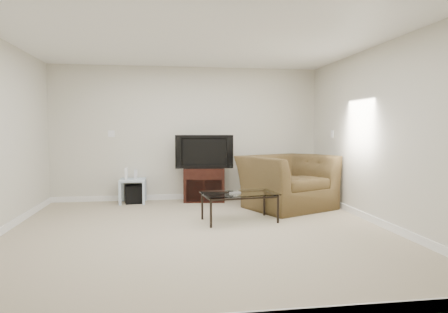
{
  "coord_description": "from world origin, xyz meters",
  "views": [
    {
      "loc": [
        -0.44,
        -5.07,
        1.34
      ],
      "look_at": [
        0.5,
        1.2,
        0.9
      ],
      "focal_mm": 32.0,
      "sensor_mm": 36.0,
      "label": 1
    }
  ],
  "objects": [
    {
      "name": "game_case",
      "position": [
        -0.96,
        2.23,
        0.52
      ],
      "size": [
        0.05,
        0.13,
        0.17
      ],
      "primitive_type": "cube",
      "rotation": [
        0.0,
        0.0,
        -0.01
      ],
      "color": "silver",
      "rests_on": "side_table"
    },
    {
      "name": "wall_right",
      "position": [
        2.5,
        0.0,
        1.25
      ],
      "size": [
        0.02,
        5.0,
        2.5
      ],
      "primitive_type": "cube",
      "color": "silver",
      "rests_on": "ground"
    },
    {
      "name": "game_console",
      "position": [
        -1.12,
        2.23,
        0.54
      ],
      "size": [
        0.05,
        0.15,
        0.2
      ],
      "primitive_type": "cube",
      "rotation": [
        0.0,
        0.0,
        -0.01
      ],
      "color": "white",
      "rests_on": "side_table"
    },
    {
      "name": "wall_back",
      "position": [
        0.0,
        2.5,
        1.25
      ],
      "size": [
        5.0,
        0.02,
        2.5
      ],
      "primitive_type": "cube",
      "color": "silver",
      "rests_on": "ground"
    },
    {
      "name": "tv_stand",
      "position": [
        0.29,
        2.28,
        0.31
      ],
      "size": [
        0.8,
        0.6,
        0.62
      ],
      "primitive_type": null,
      "rotation": [
        0.0,
        0.0,
        -0.12
      ],
      "color": "black",
      "rests_on": "floor"
    },
    {
      "name": "remote",
      "position": [
        0.56,
        0.53,
        0.42
      ],
      "size": [
        0.17,
        0.09,
        0.02
      ],
      "primitive_type": "cube",
      "rotation": [
        0.0,
        0.0,
        0.3
      ],
      "color": "#B2B2B7",
      "rests_on": "coffee_table"
    },
    {
      "name": "subwoofer",
      "position": [
        -0.98,
        2.26,
        0.15
      ],
      "size": [
        0.38,
        0.38,
        0.33
      ],
      "primitive_type": "cube",
      "rotation": [
        0.0,
        0.0,
        0.13
      ],
      "color": "black",
      "rests_on": "floor"
    },
    {
      "name": "plate_right_outlet",
      "position": [
        2.49,
        1.3,
        0.3
      ],
      "size": [
        0.02,
        0.08,
        0.12
      ],
      "primitive_type": "cube",
      "color": "white",
      "rests_on": "wall_right"
    },
    {
      "name": "dvd_player",
      "position": [
        0.28,
        2.24,
        0.52
      ],
      "size": [
        0.4,
        0.31,
        0.05
      ],
      "primitive_type": "cube",
      "rotation": [
        0.0,
        0.0,
        -0.12
      ],
      "color": "black",
      "rests_on": "tv_stand"
    },
    {
      "name": "plate_back",
      "position": [
        -1.4,
        2.49,
        1.25
      ],
      "size": [
        0.12,
        0.02,
        0.12
      ],
      "primitive_type": "cube",
      "color": "white",
      "rests_on": "wall_back"
    },
    {
      "name": "recliner",
      "position": [
        1.6,
        1.39,
        0.6
      ],
      "size": [
        1.62,
        1.38,
        1.2
      ],
      "primitive_type": "imported",
      "rotation": [
        0.0,
        0.0,
        0.42
      ],
      "color": "#4F3D20",
      "rests_on": "floor"
    },
    {
      "name": "plate_right_switch",
      "position": [
        2.49,
        1.6,
        1.25
      ],
      "size": [
        0.02,
        0.09,
        0.13
      ],
      "primitive_type": "cube",
      "color": "white",
      "rests_on": "wall_right"
    },
    {
      "name": "coffee_table",
      "position": [
        0.63,
        0.55,
        0.21
      ],
      "size": [
        1.13,
        0.73,
        0.41
      ],
      "primitive_type": null,
      "rotation": [
        0.0,
        0.0,
        0.13
      ],
      "color": "black",
      "rests_on": "floor"
    },
    {
      "name": "television",
      "position": [
        0.29,
        2.25,
        0.93
      ],
      "size": [
        0.99,
        0.25,
        0.61
      ],
      "primitive_type": "imported",
      "rotation": [
        0.0,
        0.0,
        -0.06
      ],
      "color": "black",
      "rests_on": "tv_stand"
    },
    {
      "name": "floor",
      "position": [
        0.0,
        0.0,
        0.0
      ],
      "size": [
        5.0,
        5.0,
        0.0
      ],
      "primitive_type": "plane",
      "color": "tan",
      "rests_on": "ground"
    },
    {
      "name": "side_table",
      "position": [
        -1.01,
        2.24,
        0.22
      ],
      "size": [
        0.46,
        0.46,
        0.44
      ],
      "primitive_type": null,
      "rotation": [
        0.0,
        0.0,
        -0.02
      ],
      "color": "#A3B5C9",
      "rests_on": "floor"
    },
    {
      "name": "ceiling",
      "position": [
        0.0,
        0.0,
        2.5
      ],
      "size": [
        5.0,
        5.0,
        0.0
      ],
      "primitive_type": "plane",
      "color": "white",
      "rests_on": "ground"
    }
  ]
}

